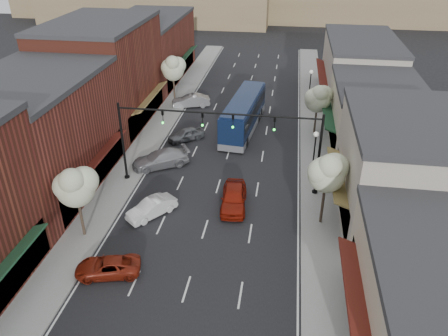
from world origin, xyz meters
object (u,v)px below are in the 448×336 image
at_px(signal_mast_right, 289,141).
at_px(parked_car_d, 186,134).
at_px(parked_car_a, 108,267).
at_px(parked_car_b, 152,208).
at_px(tree_right_near, 328,171).
at_px(tree_left_near, 75,185).
at_px(parked_car_e, 191,101).
at_px(signal_mast_left, 149,132).
at_px(parked_car_c, 161,159).
at_px(lamp_post_near, 315,147).
at_px(tree_right_far, 318,98).
at_px(red_hatchback, 234,197).
at_px(coach_bus, 244,113).
at_px(tree_left_far, 173,68).
at_px(lamp_post_far, 310,82).

bearing_deg(signal_mast_right, parked_car_d, 140.85).
xyz_separation_m(parked_car_a, parked_car_b, (0.88, 6.55, 0.09)).
bearing_deg(tree_right_near, tree_left_near, -166.45).
xyz_separation_m(parked_car_a, parked_car_e, (-1.04, 29.03, 0.17)).
bearing_deg(parked_car_b, signal_mast_left, 143.16).
relative_size(parked_car_a, parked_car_c, 0.78).
distance_m(signal_mast_right, signal_mast_left, 11.24).
bearing_deg(lamp_post_near, parked_car_a, -132.96).
relative_size(tree_right_far, parked_car_e, 1.21).
distance_m(signal_mast_left, red_hatchback, 8.67).
bearing_deg(parked_car_c, parked_car_e, 150.78).
xyz_separation_m(signal_mast_left, coach_bus, (6.42, 11.87, -2.75)).
xyz_separation_m(lamp_post_near, red_hatchback, (-6.13, -5.24, -2.19)).
bearing_deg(lamp_post_near, tree_left_far, 136.11).
height_order(parked_car_b, parked_car_c, parked_car_c).
height_order(signal_mast_left, parked_car_e, signal_mast_left).
distance_m(tree_right_far, lamp_post_near, 9.51).
relative_size(signal_mast_right, signal_mast_left, 1.00).
relative_size(lamp_post_far, parked_car_e, 0.99).
xyz_separation_m(lamp_post_near, parked_car_a, (-12.96, -13.92, -2.44)).
bearing_deg(tree_left_far, signal_mast_left, -81.65).
bearing_deg(signal_mast_right, lamp_post_far, 83.78).
height_order(tree_right_far, parked_car_b, tree_right_far).
relative_size(lamp_post_near, coach_bus, 0.37).
xyz_separation_m(signal_mast_left, parked_car_b, (1.34, -4.87, -3.97)).
height_order(tree_right_far, parked_car_c, tree_right_far).
xyz_separation_m(tree_left_far, parked_car_b, (3.97, -22.81, -3.95)).
distance_m(signal_mast_left, tree_left_near, 8.48).
height_order(tree_right_near, tree_right_far, tree_right_near).
relative_size(tree_left_far, lamp_post_far, 1.38).
height_order(signal_mast_right, parked_car_c, signal_mast_right).
relative_size(coach_bus, parked_car_c, 2.30).
xyz_separation_m(lamp_post_far, parked_car_c, (-13.53, -17.31, -2.25)).
xyz_separation_m(signal_mast_right, tree_right_near, (2.73, -4.05, -0.17)).
bearing_deg(tree_right_near, parked_car_e, 123.88).
height_order(coach_bus, parked_car_d, coach_bus).
relative_size(tree_right_near, tree_left_near, 1.05).
bearing_deg(tree_right_near, lamp_post_far, 91.30).
bearing_deg(parked_car_b, parked_car_c, 138.65).
height_order(signal_mast_right, signal_mast_left, same).
bearing_deg(tree_left_far, lamp_post_near, -43.89).
height_order(tree_right_near, tree_left_far, tree_left_far).
height_order(parked_car_a, parked_car_b, parked_car_b).
relative_size(signal_mast_left, parked_car_a, 2.02).
relative_size(signal_mast_left, parked_car_e, 1.83).
distance_m(tree_right_near, parked_car_b, 13.22).
bearing_deg(parked_car_e, lamp_post_near, 24.56).
bearing_deg(tree_right_far, tree_left_far, 160.13).
distance_m(signal_mast_left, parked_car_c, 4.71).
height_order(tree_right_near, parked_car_b, tree_right_near).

